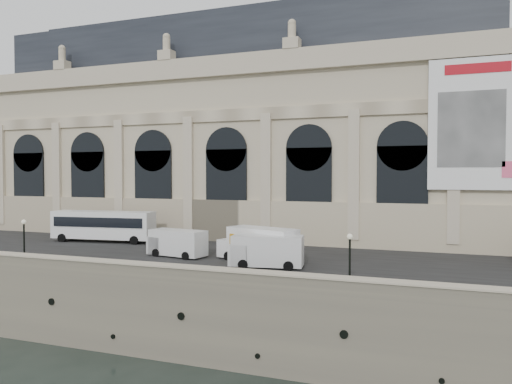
% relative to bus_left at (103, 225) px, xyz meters
% --- Properties ---
extents(ground, '(260.00, 260.00, 0.00)m').
position_rel_bus_left_xyz_m(ground, '(17.63, -16.62, -8.06)').
color(ground, black).
rests_on(ground, ground).
extents(quay, '(160.00, 70.00, 6.00)m').
position_rel_bus_left_xyz_m(quay, '(17.63, 18.38, -5.06)').
color(quay, gray).
rests_on(quay, ground).
extents(street, '(160.00, 24.00, 0.06)m').
position_rel_bus_left_xyz_m(street, '(17.63, -2.62, -2.03)').
color(street, '#2D2D2D').
rests_on(street, quay).
extents(parapet, '(160.00, 1.40, 1.21)m').
position_rel_bus_left_xyz_m(parapet, '(17.63, -16.02, -1.44)').
color(parapet, gray).
rests_on(parapet, quay).
extents(museum, '(69.00, 18.70, 29.10)m').
position_rel_bus_left_xyz_m(museum, '(11.65, 14.24, 11.67)').
color(museum, beige).
rests_on(museum, quay).
extents(bus_left, '(12.68, 4.14, 3.67)m').
position_rel_bus_left_xyz_m(bus_left, '(0.00, 0.00, 0.00)').
color(bus_left, white).
rests_on(bus_left, quay).
extents(van_b, '(6.21, 3.22, 2.63)m').
position_rel_bus_left_xyz_m(van_b, '(13.18, -6.20, -0.71)').
color(van_b, silver).
rests_on(van_b, quay).
extents(van_c, '(6.56, 3.37, 2.79)m').
position_rel_bus_left_xyz_m(van_c, '(23.19, -8.62, -0.63)').
color(van_c, silver).
rests_on(van_c, quay).
extents(box_truck, '(8.25, 4.82, 3.17)m').
position_rel_bus_left_xyz_m(box_truck, '(21.86, -6.18, -0.46)').
color(box_truck, white).
rests_on(box_truck, quay).
extents(lamp_left, '(0.41, 0.41, 4.05)m').
position_rel_bus_left_xyz_m(lamp_left, '(2.98, -14.84, -0.04)').
color(lamp_left, black).
rests_on(lamp_left, quay).
extents(lamp_right, '(0.40, 0.40, 3.94)m').
position_rel_bus_left_xyz_m(lamp_right, '(31.60, -14.46, -0.10)').
color(lamp_right, black).
rests_on(lamp_right, quay).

